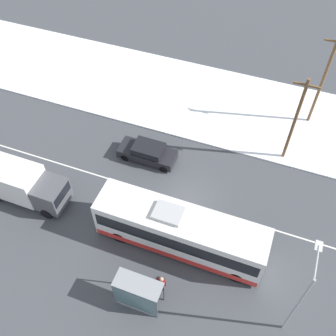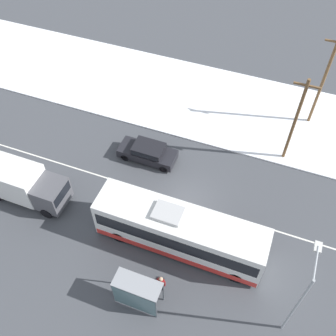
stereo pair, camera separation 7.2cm
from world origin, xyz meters
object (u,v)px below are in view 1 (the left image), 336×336
Objects in this scene: utility_pole_roadside at (295,120)px; bus_shelter at (137,294)px; city_bus at (180,231)px; pedestrian_at_stop at (162,283)px; utility_pole_snowlot at (323,81)px; box_truck at (20,182)px; streetlamp at (302,291)px; sedan_car at (148,152)px.

bus_shelter is at bearing -111.96° from utility_pole_roadside.
pedestrian_at_stop is (0.01, -3.32, -0.72)m from city_bus.
utility_pole_snowlot is (1.29, 4.89, 0.30)m from utility_pole_roadside.
utility_pole_snowlot is at bearing 67.26° from city_bus.
box_truck is at bearing 157.59° from bus_shelter.
utility_pole_roadside reaches higher than streetlamp.
city_bus is 1.34× the size of utility_pole_snowlot.
sedan_car is at bearing 109.61° from bus_shelter.
sedan_car is at bearing 127.85° from city_bus.
streetlamp is (12.30, -8.81, 3.39)m from sedan_car.
sedan_car is 0.69× the size of streetlamp.
box_truck is at bearing 43.09° from sedan_car.
sedan_car is (-4.90, 6.30, -0.91)m from city_bus.
utility_pole_snowlot is (-1.06, 17.65, 0.11)m from streetlamp.
city_bus is 4.81m from bus_shelter.
box_truck is at bearing 173.24° from streetlamp.
bus_shelter is 9.02m from streetlamp.
sedan_car is at bearing 117.01° from pedestrian_at_stop.
bus_shelter is at bearing -22.41° from box_truck.
utility_pole_snowlot is at bearing 71.05° from pedestrian_at_stop.
utility_pole_snowlot is at bearing -141.82° from sedan_car.
pedestrian_at_stop is 8.10m from streetlamp.
streetlamp reaches higher than sedan_car.
city_bus is at bearing 90.16° from pedestrian_at_stop.
bus_shelter is at bearing -125.24° from pedestrian_at_stop.
box_truck reaches higher than sedan_car.
utility_pole_roadside is (9.96, 3.95, 3.21)m from sedan_car.
utility_pole_roadside is at bearing 100.41° from streetlamp.
city_bus is 1.44× the size of utility_pole_roadside.
streetlamp is (19.27, -2.29, 2.56)m from box_truck.
utility_pole_roadside is at bearing -158.37° from sedan_car.
bus_shelter is 0.34× the size of utility_pole_snowlot.
utility_pole_roadside is (5.05, 13.57, 3.02)m from pedestrian_at_stop.
utility_pole_snowlot reaches higher than streetlamp.
utility_pole_roadside reaches higher than box_truck.
utility_pole_roadside is (-2.34, 12.76, -0.19)m from streetlamp.
utility_pole_snowlot is (11.24, 8.84, 3.51)m from sedan_car.
sedan_car is 10.80m from pedestrian_at_stop.
box_truck is 0.80× the size of utility_pole_snowlot.
utility_pole_roadside is at bearing 69.58° from pedestrian_at_stop.
utility_pole_roadside reaches higher than pedestrian_at_stop.
city_bus is at bearing -116.28° from utility_pole_roadside.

